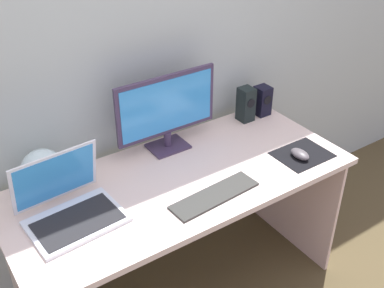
% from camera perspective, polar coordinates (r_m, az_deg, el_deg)
% --- Properties ---
extents(wall_back, '(6.00, 0.04, 2.50)m').
position_cam_1_polar(wall_back, '(2.10, -7.72, 13.45)').
color(wall_back, '#A5B3AF').
rests_on(wall_back, ground_plane).
extents(desk, '(1.51, 0.66, 0.71)m').
position_cam_1_polar(desk, '(2.12, -1.39, -7.11)').
color(desk, beige).
rests_on(desk, ground_plane).
extents(monitor, '(0.50, 0.14, 0.37)m').
position_cam_1_polar(monitor, '(2.13, -3.05, 4.14)').
color(monitor, '#392C47').
rests_on(monitor, desk).
extents(speaker_right, '(0.07, 0.08, 0.16)m').
position_cam_1_polar(speaker_right, '(2.51, 8.50, 5.21)').
color(speaker_right, black).
rests_on(speaker_right, desk).
extents(speaker_near_monitor, '(0.07, 0.08, 0.18)m').
position_cam_1_polar(speaker_near_monitor, '(2.43, 6.53, 4.79)').
color(speaker_near_monitor, black).
rests_on(speaker_near_monitor, desk).
extents(laptop, '(0.37, 0.32, 0.25)m').
position_cam_1_polar(laptop, '(1.86, -14.60, -7.29)').
color(laptop, silver).
rests_on(laptop, desk).
extents(fishbowl, '(0.18, 0.18, 0.18)m').
position_cam_1_polar(fishbowl, '(2.01, -17.54, -3.14)').
color(fishbowl, silver).
rests_on(fishbowl, desk).
extents(keyboard_external, '(0.40, 0.14, 0.01)m').
position_cam_1_polar(keyboard_external, '(1.93, 2.75, -6.23)').
color(keyboard_external, '#2B2B28').
rests_on(keyboard_external, desk).
extents(mousepad, '(0.25, 0.20, 0.00)m').
position_cam_1_polar(mousepad, '(2.23, 13.17, -1.24)').
color(mousepad, black).
rests_on(mousepad, desk).
extents(mouse, '(0.06, 0.10, 0.04)m').
position_cam_1_polar(mouse, '(2.20, 12.92, -1.20)').
color(mouse, '#4C474B').
rests_on(mouse, mousepad).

